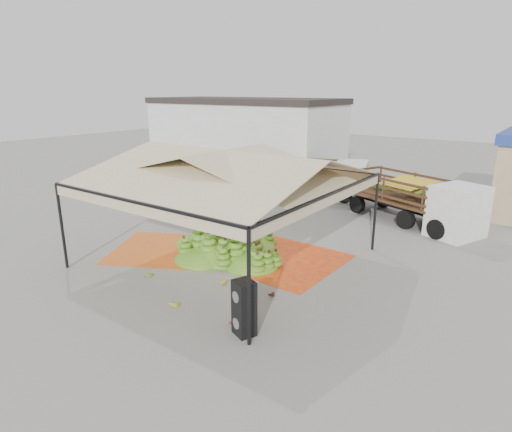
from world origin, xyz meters
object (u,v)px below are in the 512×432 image
Objects in this scene: banana_heap at (225,242)px; speaker_stack at (244,308)px; truck_left at (315,174)px; truck_right at (417,196)px; vendor at (256,210)px.

banana_heap is 3.49× the size of speaker_stack.
truck_left is 6.58m from truck_right.
truck_right is at bearing -155.41° from vendor.
banana_heap is 5.45m from speaker_stack.
banana_heap is 3.04× the size of vendor.
banana_heap is 9.42m from truck_right.
speaker_stack is 0.22× the size of truck_right.
banana_heap is 3.46m from vendor.
vendor reaches higher than speaker_stack.
speaker_stack is 0.22× the size of truck_left.
banana_heap is at bearing 157.44° from speaker_stack.
truck_left is at bearing -174.68° from truck_right.
banana_heap is 0.77× the size of truck_right.
banana_heap is at bearing -96.65° from truck_right.
truck_left is at bearing 99.72° from banana_heap.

